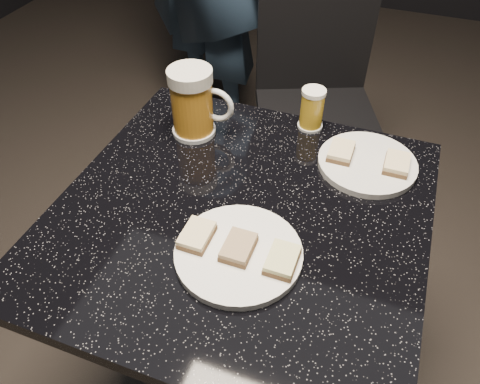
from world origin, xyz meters
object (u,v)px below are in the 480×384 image
Objects in this scene: beer_mug at (193,102)px; chair at (315,96)px; beer_tumbler at (312,109)px; plate_large at (238,253)px; plate_small at (367,163)px; table at (240,285)px.

chair is at bearing 76.66° from beer_mug.
chair is (-0.09, 0.53, -0.30)m from beer_tumbler.
beer_tumbler is at bearing 87.05° from plate_large.
plate_small is (0.17, 0.32, 0.00)m from plate_large.
plate_large is 0.27m from table.
beer_tumbler reaches higher than table.
beer_tumbler is at bearing 146.91° from plate_small.
plate_small is at bearing 62.19° from plate_large.
table is (-0.21, -0.22, -0.25)m from plate_small.
plate_small reaches higher than table.
beer_mug reaches higher than chair.
plate_large is 0.42m from beer_tumbler.
beer_tumbler is 0.62m from chair.
plate_small is at bearing 2.39° from beer_mug.
plate_large is 0.26× the size of chair.
beer_mug is (-0.18, 0.20, 0.32)m from table.
table is at bearing 109.07° from plate_large.
beer_mug is at bearing 132.41° from table.
beer_tumbler reaches higher than plate_large.
plate_large and plate_small have the same top height.
beer_mug is at bearing -103.34° from chair.
beer_mug is 0.18× the size of chair.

